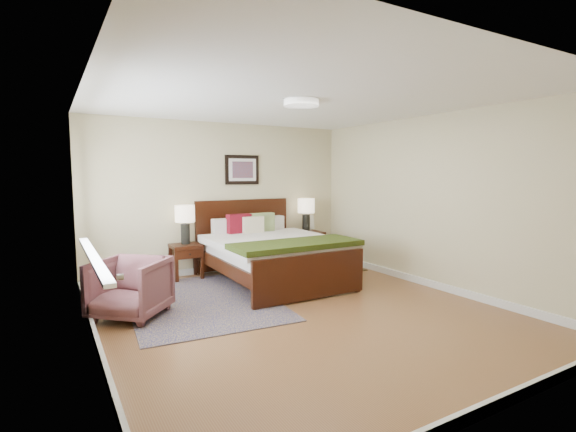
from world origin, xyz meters
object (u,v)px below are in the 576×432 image
object	(u,v)px
lamp_right	(306,209)
armchair	(130,288)
bed	(271,247)
rug_persian	(201,301)
lamp_left	(185,218)
nightstand_right	(306,244)
nightstand_left	(186,252)

from	to	relation	value
lamp_right	armchair	distance (m)	3.69
bed	lamp_right	xyz separation A→B (m)	(1.18, 0.86, 0.46)
bed	rug_persian	size ratio (longest dim) A/B	0.88
lamp_left	rug_persian	distance (m)	1.60
bed	nightstand_right	xyz separation A→B (m)	(1.18, 0.84, -0.19)
bed	armchair	xyz separation A→B (m)	(-2.15, -0.60, -0.20)
nightstand_left	armchair	bearing A→B (deg)	-126.94
bed	armchair	world-z (taller)	bed
rug_persian	nightstand_right	bearing A→B (deg)	32.07
nightstand_left	lamp_left	distance (m)	0.54
armchair	rug_persian	bearing A→B (deg)	52.98
lamp_left	nightstand_left	bearing A→B (deg)	-90.00
lamp_right	bed	bearing A→B (deg)	-143.97
nightstand_right	lamp_left	xyz separation A→B (m)	(-2.25, 0.01, 0.61)
lamp_left	nightstand_right	bearing A→B (deg)	-0.31
nightstand_right	lamp_right	size ratio (longest dim) A/B	0.97
nightstand_right	lamp_right	distance (m)	0.65
nightstand_left	lamp_right	world-z (taller)	lamp_right
bed	nightstand_left	world-z (taller)	bed
bed	lamp_left	bearing A→B (deg)	141.31
rug_persian	armchair	bearing A→B (deg)	-163.65
lamp_left	rug_persian	xyz separation A→B (m)	(-0.18, -1.27, -0.96)
lamp_left	lamp_right	world-z (taller)	lamp_right
lamp_left	armchair	world-z (taller)	lamp_left
bed	nightstand_right	world-z (taller)	bed
lamp_left	rug_persian	size ratio (longest dim) A/B	0.24
nightstand_right	lamp_right	world-z (taller)	lamp_right
bed	lamp_right	bearing A→B (deg)	36.03
bed	nightstand_right	bearing A→B (deg)	35.64
armchair	rug_persian	distance (m)	0.98
lamp_right	nightstand_left	bearing A→B (deg)	-179.49
nightstand_left	lamp_left	size ratio (longest dim) A/B	0.90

